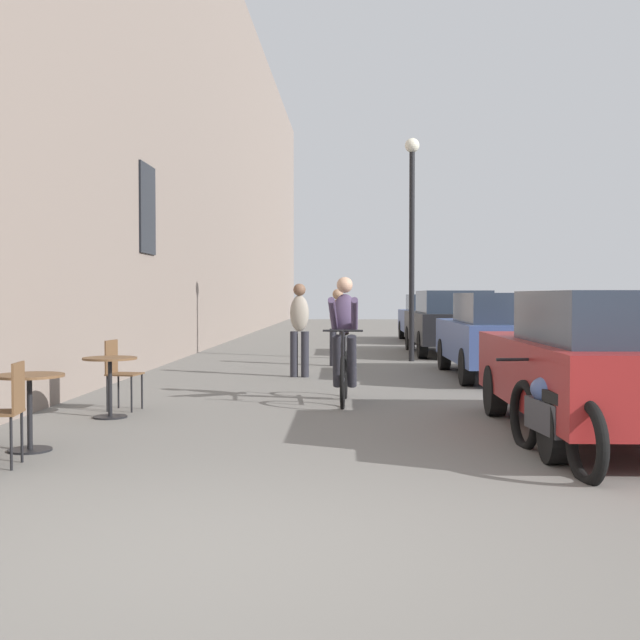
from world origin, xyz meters
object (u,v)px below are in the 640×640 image
pedestrian_mid (338,323)px  parked_car_nearest (602,362)px  parked_car_third (450,321)px  parked_motorcycle (553,416)px  cafe_table_mid (110,374)px  cafe_table_near (30,396)px  parked_car_second (501,334)px  street_lamp (412,220)px  cafe_chair_mid_toward_street (119,369)px  cafe_chair_near_toward_street (6,406)px  parked_car_fourth (431,317)px  cyclist_on_bicycle (344,343)px  pedestrian_near (299,324)px

pedestrian_mid → parked_car_nearest: (2.86, -8.25, -0.11)m
parked_car_third → parked_motorcycle: bearing=-92.7°
cafe_table_mid → parked_car_third: size_ratio=0.16×
cafe_table_near → parked_car_second: bearing=51.0°
street_lamp → parked_car_nearest: bearing=-82.5°
cafe_chair_mid_toward_street → cafe_table_mid: bearing=-83.2°
parked_motorcycle → cafe_chair_near_toward_street: bearing=-175.5°
street_lamp → parked_car_fourth: size_ratio=1.17×
cafe_table_mid → pedestrian_mid: size_ratio=0.45×
cafe_table_mid → street_lamp: (4.16, 8.41, 2.59)m
cyclist_on_bicycle → parked_motorcycle: size_ratio=0.82×
cafe_chair_near_toward_street → pedestrian_near: (1.98, 7.60, 0.42)m
pedestrian_mid → parked_car_nearest: bearing=-70.9°
parked_car_second → parked_motorcycle: bearing=-96.6°
cafe_chair_mid_toward_street → cyclist_on_bicycle: 3.01m
cafe_chair_near_toward_street → street_lamp: street_lamp is taller
parked_car_third → pedestrian_mid: bearing=-128.7°
street_lamp → parked_car_second: bearing=-69.6°
parked_car_nearest → pedestrian_near: bearing=120.3°
cafe_table_mid → parked_car_nearest: size_ratio=0.17×
cafe_table_near → parked_car_fourth: size_ratio=0.17×
cafe_chair_mid_toward_street → street_lamp: 9.23m
parked_car_second → parked_car_third: size_ratio=0.95×
cyclist_on_bicycle → street_lamp: bearing=78.5°
cafe_table_near → cyclist_on_bicycle: cyclist_on_bicycle is taller
cafe_table_mid → parked_motorcycle: 5.21m
parked_car_third → parked_car_second: bearing=-87.6°
street_lamp → parked_car_fourth: street_lamp is taller
cafe_table_near → cafe_table_mid: same height
cafe_table_mid → street_lamp: street_lamp is taller
cafe_chair_near_toward_street → parked_car_third: size_ratio=0.20×
cafe_table_near → parked_car_second: size_ratio=0.17×
cafe_table_mid → parked_car_second: size_ratio=0.17×
cyclist_on_bicycle → parked_car_nearest: bearing=-45.5°
pedestrian_near → parked_car_third: pedestrian_near is taller
parked_car_third → cafe_table_mid: bearing=-116.7°
parked_car_second → street_lamp: bearing=110.4°
cafe_chair_near_toward_street → parked_car_third: parked_car_third is taller
cafe_chair_mid_toward_street → parked_car_third: bearing=61.6°
parked_car_second → parked_motorcycle: size_ratio=1.98×
parked_car_third → parked_car_fourth: bearing=89.5°
cafe_chair_mid_toward_street → street_lamp: size_ratio=0.18×
pedestrian_mid → parked_car_nearest: size_ratio=0.37×
street_lamp → cafe_table_mid: bearing=-116.3°
street_lamp → cafe_chair_near_toward_street: bearing=-110.7°
pedestrian_mid → street_lamp: size_ratio=0.32×
pedestrian_near → parked_motorcycle: pedestrian_near is taller
pedestrian_near → parked_car_nearest: (3.50, -6.00, -0.16)m
street_lamp → cafe_chair_mid_toward_street: bearing=-118.6°
cafe_table_near → cyclist_on_bicycle: 4.65m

